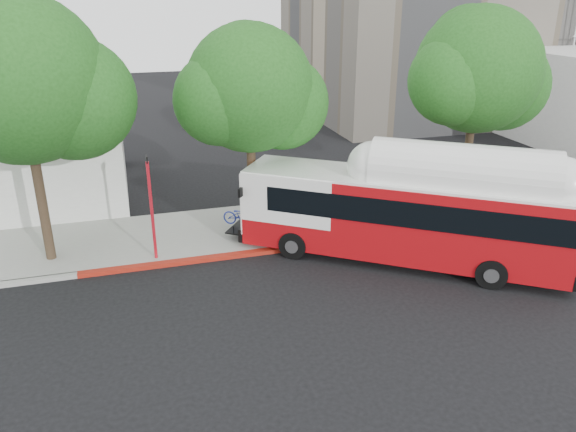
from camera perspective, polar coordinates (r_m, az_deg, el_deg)
name	(u,v)px	position (r m, az deg, el deg)	size (l,w,h in m)	color
ground	(322,298)	(19.15, 3.50, -8.27)	(120.00, 120.00, 0.00)	black
sidewalk	(273,224)	(24.69, -1.58, -0.85)	(60.00, 5.00, 0.15)	gray
curb_strip	(289,248)	(22.40, 0.14, -3.31)	(60.00, 0.30, 0.15)	gray
red_curb_segment	(215,258)	(21.82, -7.46, -4.22)	(10.00, 0.32, 0.16)	maroon
street_tree_left	(37,86)	(21.48, -24.15, 11.99)	(6.67, 5.80, 9.74)	#2D2116
street_tree_mid	(259,93)	(22.51, -2.93, 12.38)	(5.75, 5.00, 8.62)	#2D2116
street_tree_right	(485,75)	(26.46, 19.41, 13.40)	(6.21, 5.40, 9.18)	#2D2116
transit_bus	(404,217)	(21.37, 11.66, -0.11)	(11.72, 9.20, 3.79)	#A10B10
signal_pole	(152,209)	(21.29, -13.69, 0.70)	(0.12, 0.40, 4.18)	red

